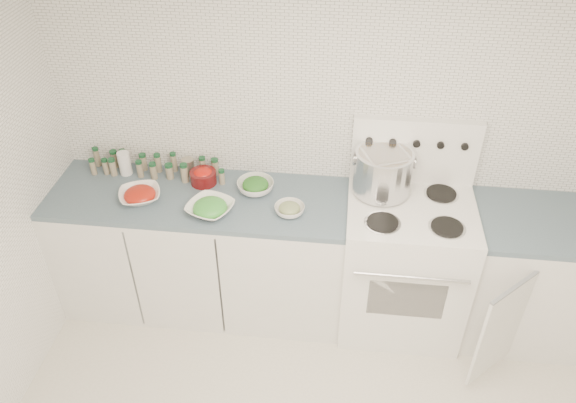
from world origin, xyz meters
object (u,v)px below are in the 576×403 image
object	(u,v)px
bowl_tomato	(140,195)
bowl_snowpea	(210,208)
stock_pot	(383,170)
stove	(403,261)

from	to	relation	value
bowl_tomato	bowl_snowpea	xyz separation A→B (m)	(0.45, -0.08, 0.00)
bowl_tomato	bowl_snowpea	size ratio (longest dim) A/B	0.95
stock_pot	bowl_snowpea	bearing A→B (deg)	-164.01
stove	bowl_tomato	bearing A→B (deg)	-177.57
stock_pot	bowl_tomato	distance (m)	1.47
stove	bowl_snowpea	distance (m)	1.27
bowl_tomato	bowl_snowpea	distance (m)	0.46
stove	bowl_snowpea	size ratio (longest dim) A/B	4.04
stove	stock_pot	distance (m)	0.64
stock_pot	bowl_tomato	xyz separation A→B (m)	(-1.45, -0.21, -0.15)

